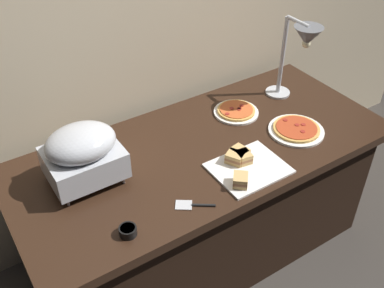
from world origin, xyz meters
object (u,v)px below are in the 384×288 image
(chafing_dish, at_px, (83,153))
(sandwich_platter, at_px, (244,165))
(sauce_cup_near, at_px, (128,231))
(heat_lamp, at_px, (302,43))
(pizza_plate_front, at_px, (296,130))
(serving_spatula, at_px, (193,205))
(pizza_plate_center, at_px, (236,111))

(chafing_dish, bearing_deg, sandwich_platter, -26.46)
(sandwich_platter, relative_size, sauce_cup_near, 4.68)
(heat_lamp, bearing_deg, sauce_cup_near, -163.38)
(heat_lamp, relative_size, sauce_cup_near, 6.58)
(pizza_plate_front, relative_size, sandwich_platter, 0.85)
(serving_spatula, bearing_deg, sandwich_platter, 13.04)
(chafing_dish, height_order, heat_lamp, heat_lamp)
(heat_lamp, xyz_separation_m, pizza_plate_center, (-0.33, 0.09, -0.35))
(chafing_dish, relative_size, pizza_plate_front, 1.13)
(pizza_plate_center, relative_size, serving_spatula, 1.53)
(heat_lamp, height_order, sauce_cup_near, heat_lamp)
(pizza_plate_center, height_order, serving_spatula, pizza_plate_center)
(pizza_plate_front, bearing_deg, heat_lamp, 50.67)
(serving_spatula, bearing_deg, pizza_plate_center, 38.56)
(pizza_plate_center, xyz_separation_m, sandwich_platter, (-0.25, -0.38, 0.01))
(chafing_dish, bearing_deg, serving_spatula, -51.73)
(sauce_cup_near, distance_m, serving_spatula, 0.30)
(heat_lamp, relative_size, sandwich_platter, 1.40)
(heat_lamp, bearing_deg, sandwich_platter, -153.14)
(sandwich_platter, height_order, serving_spatula, sandwich_platter)
(chafing_dish, bearing_deg, heat_lamp, -1.21)
(sandwich_platter, xyz_separation_m, serving_spatula, (-0.33, -0.08, -0.02))
(chafing_dish, relative_size, sauce_cup_near, 4.49)
(heat_lamp, bearing_deg, pizza_plate_front, -129.33)
(pizza_plate_center, bearing_deg, sauce_cup_near, -152.78)
(heat_lamp, distance_m, serving_spatula, 1.04)
(sandwich_platter, height_order, sauce_cup_near, sandwich_platter)
(chafing_dish, xyz_separation_m, sauce_cup_near, (0.01, -0.39, -0.14))
(chafing_dish, bearing_deg, pizza_plate_front, -12.80)
(chafing_dish, relative_size, sandwich_platter, 0.96)
(serving_spatula, bearing_deg, sauce_cup_near, 178.38)
(chafing_dish, distance_m, pizza_plate_front, 1.08)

